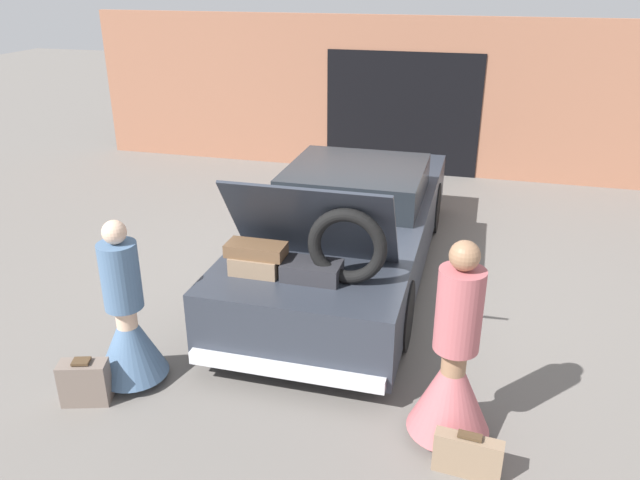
{
  "coord_description": "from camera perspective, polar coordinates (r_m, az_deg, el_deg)",
  "views": [
    {
      "loc": [
        1.48,
        -6.97,
        3.51
      ],
      "look_at": [
        0.0,
        -1.43,
        1.02
      ],
      "focal_mm": 35.0,
      "sensor_mm": 36.0,
      "label": 1
    }
  ],
  "objects": [
    {
      "name": "car",
      "position": [
        7.69,
        2.74,
        1.23
      ],
      "size": [
        1.93,
        5.28,
        1.78
      ],
      "color": "#2D333D",
      "rests_on": "ground_plane"
    },
    {
      "name": "ground_plane",
      "position": [
        7.94,
        2.66,
        -2.8
      ],
      "size": [
        40.0,
        40.0,
        0.0
      ],
      "primitive_type": "plane",
      "color": "slate"
    },
    {
      "name": "person_right",
      "position": [
        5.09,
        12.05,
        -11.76
      ],
      "size": [
        0.67,
        0.67,
        1.74
      ],
      "rotation": [
        0.0,
        0.0,
        1.38
      ],
      "color": "#997051",
      "rests_on": "ground_plane"
    },
    {
      "name": "person_left",
      "position": [
        5.91,
        -17.17,
        -7.61
      ],
      "size": [
        0.64,
        0.64,
        1.59
      ],
      "rotation": [
        0.0,
        0.0,
        -1.5
      ],
      "color": "beige",
      "rests_on": "ground_plane"
    },
    {
      "name": "suitcase_beside_right_person",
      "position": [
        5.06,
        13.34,
        -18.63
      ],
      "size": [
        0.52,
        0.17,
        0.37
      ],
      "color": "#8C7259",
      "rests_on": "ground_plane"
    },
    {
      "name": "suitcase_beside_left_person",
      "position": [
        5.95,
        -20.7,
        -12.08
      ],
      "size": [
        0.45,
        0.3,
        0.43
      ],
      "color": "#75665B",
      "rests_on": "ground_plane"
    },
    {
      "name": "garage_wall_back",
      "position": [
        11.68,
        7.61,
        12.82
      ],
      "size": [
        12.0,
        0.14,
        2.8
      ],
      "color": "#9E664C",
      "rests_on": "ground_plane"
    }
  ]
}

